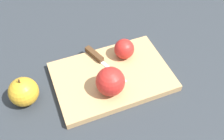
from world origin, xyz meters
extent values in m
plane|color=#282D33|center=(0.00, 0.00, 0.00)|extent=(4.00, 4.00, 0.00)
cube|color=tan|center=(0.00, 0.00, 0.01)|extent=(0.37, 0.26, 0.02)
sphere|color=red|center=(-0.07, -0.05, 0.05)|extent=(0.06, 0.06, 0.06)
cylinder|color=#EFE5C6|center=(-0.06, -0.05, 0.05)|extent=(0.00, 0.06, 0.06)
sphere|color=red|center=(0.03, 0.05, 0.06)|extent=(0.08, 0.08, 0.08)
cylinder|color=#EFE5C6|center=(0.02, 0.05, 0.06)|extent=(0.01, 0.08, 0.08)
cube|color=silver|center=(-0.01, -0.01, 0.02)|extent=(0.04, 0.11, 0.00)
cube|color=#472D19|center=(0.02, -0.09, 0.03)|extent=(0.04, 0.08, 0.02)
sphere|color=gold|center=(0.26, -0.03, 0.04)|extent=(0.09, 0.09, 0.09)
cylinder|color=#4C3319|center=(0.26, -0.03, 0.09)|extent=(0.01, 0.01, 0.01)
camera|label=1|loc=(0.22, 0.47, 0.64)|focal=42.00mm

